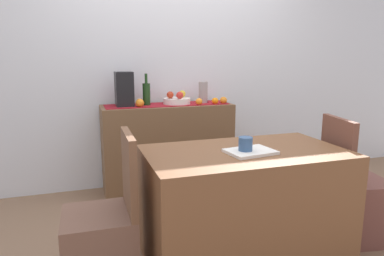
{
  "coord_description": "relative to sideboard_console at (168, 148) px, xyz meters",
  "views": [
    {
      "loc": [
        -0.93,
        -2.38,
        1.31
      ],
      "look_at": [
        -0.03,
        0.37,
        0.73
      ],
      "focal_mm": 33.01,
      "sensor_mm": 36.0,
      "label": 1
    }
  ],
  "objects": [
    {
      "name": "dining_table",
      "position": [
        0.15,
        -1.38,
        -0.06
      ],
      "size": [
        1.25,
        0.71,
        0.74
      ],
      "primitive_type": "cube",
      "color": "brown",
      "rests_on": "ground"
    },
    {
      "name": "table_runner",
      "position": [
        0.0,
        0.0,
        0.43
      ],
      "size": [
        1.18,
        0.32,
        0.01
      ],
      "primitive_type": "cube",
      "color": "maroon",
      "rests_on": "sideboard_console"
    },
    {
      "name": "apple_rear",
      "position": [
        0.1,
        -0.07,
        0.52
      ],
      "size": [
        0.07,
        0.07,
        0.07
      ],
      "primitive_type": "sphere",
      "color": "red",
      "rests_on": "fruit_bowl"
    },
    {
      "name": "room_wall_rear",
      "position": [
        0.11,
        0.26,
        0.92
      ],
      "size": [
        6.4,
        0.06,
        2.7
      ],
      "primitive_type": "cube",
      "color": "silver",
      "rests_on": "ground"
    },
    {
      "name": "apple_upper",
      "position": [
        0.03,
        -0.0,
        0.52
      ],
      "size": [
        0.07,
        0.07,
        0.07
      ],
      "primitive_type": "sphere",
      "color": "#B0321B",
      "rests_on": "fruit_bowl"
    },
    {
      "name": "fruit_bowl",
      "position": [
        0.1,
        0.0,
        0.46
      ],
      "size": [
        0.26,
        0.26,
        0.06
      ],
      "primitive_type": "cylinder",
      "color": "white",
      "rests_on": "table_runner"
    },
    {
      "name": "wine_bottle",
      "position": [
        -0.2,
        0.0,
        0.54
      ],
      "size": [
        0.07,
        0.07,
        0.3
      ],
      "color": "#1D3C18",
      "rests_on": "sideboard_console"
    },
    {
      "name": "apple_center",
      "position": [
        0.17,
        0.05,
        0.52
      ],
      "size": [
        0.07,
        0.07,
        0.07
      ],
      "primitive_type": "sphere",
      "color": "gold",
      "rests_on": "fruit_bowl"
    },
    {
      "name": "orange_loose_mid",
      "position": [
        0.29,
        -0.11,
        0.46
      ],
      "size": [
        0.07,
        0.07,
        0.07
      ],
      "primitive_type": "sphere",
      "color": "orange",
      "rests_on": "sideboard_console"
    },
    {
      "name": "sideboard_console",
      "position": [
        0.0,
        0.0,
        0.0
      ],
      "size": [
        1.26,
        0.42,
        0.86
      ],
      "primitive_type": "cube",
      "color": "brown",
      "rests_on": "ground"
    },
    {
      "name": "chair_by_corner",
      "position": [
        1.04,
        -1.38,
        -0.16
      ],
      "size": [
        0.47,
        0.47,
        0.9
      ],
      "color": "brown",
      "rests_on": "ground"
    },
    {
      "name": "orange_loose_far",
      "position": [
        0.46,
        -0.11,
        0.46
      ],
      "size": [
        0.06,
        0.06,
        0.06
      ],
      "primitive_type": "sphere",
      "color": "orange",
      "rests_on": "sideboard_console"
    },
    {
      "name": "ground_plane",
      "position": [
        0.11,
        -0.92,
        -0.44
      ],
      "size": [
        6.4,
        6.4,
        0.02
      ],
      "primitive_type": "cube",
      "color": "#82634B",
      "rests_on": "ground"
    },
    {
      "name": "open_book",
      "position": [
        0.15,
        -1.45,
        0.32
      ],
      "size": [
        0.31,
        0.25,
        0.02
      ],
      "primitive_type": "cube",
      "rotation": [
        0.0,
        0.0,
        0.13
      ],
      "color": "white",
      "rests_on": "dining_table"
    },
    {
      "name": "chair_near_window",
      "position": [
        -0.73,
        -1.39,
        -0.16
      ],
      "size": [
        0.41,
        0.41,
        0.9
      ],
      "color": "brown",
      "rests_on": "ground"
    },
    {
      "name": "orange_loose_end",
      "position": [
        -0.28,
        -0.09,
        0.47
      ],
      "size": [
        0.08,
        0.08,
        0.08
      ],
      "primitive_type": "sphere",
      "color": "orange",
      "rests_on": "sideboard_console"
    },
    {
      "name": "orange_loose_near_bowl",
      "position": [
        0.55,
        -0.1,
        0.46
      ],
      "size": [
        0.07,
        0.07,
        0.07
      ],
      "primitive_type": "sphere",
      "color": "orange",
      "rests_on": "sideboard_console"
    },
    {
      "name": "ceramic_vase",
      "position": [
        0.37,
        0.0,
        0.53
      ],
      "size": [
        0.09,
        0.09,
        0.21
      ],
      "primitive_type": "cylinder",
      "color": "#9A9090",
      "rests_on": "sideboard_console"
    },
    {
      "name": "coffee_cup",
      "position": [
        0.12,
        -1.45,
        0.36
      ],
      "size": [
        0.08,
        0.08,
        0.1
      ],
      "primitive_type": "cylinder",
      "color": "#355888",
      "rests_on": "dining_table"
    },
    {
      "name": "coffee_maker",
      "position": [
        -0.41,
        0.0,
        0.59
      ],
      "size": [
        0.16,
        0.18,
        0.32
      ],
      "primitive_type": "cube",
      "color": "black",
      "rests_on": "sideboard_console"
    }
  ]
}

